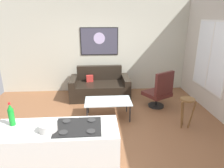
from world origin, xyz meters
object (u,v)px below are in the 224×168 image
(armchair, at_px, (160,91))
(soda_bottle, at_px, (11,115))
(coffee_table, at_px, (108,102))
(bar_stool, at_px, (187,106))
(wall_painting, at_px, (99,41))
(couch, at_px, (100,88))
(mixing_bowl, at_px, (48,128))

(armchair, height_order, soda_bottle, soda_bottle)
(coffee_table, xyz_separation_m, bar_stool, (1.63, -0.56, 0.11))
(armchair, bearing_deg, bar_stool, -75.00)
(armchair, relative_size, bar_stool, 1.48)
(coffee_table, height_order, armchair, armchair)
(bar_stool, xyz_separation_m, soda_bottle, (-3.00, -1.25, 0.55))
(coffee_table, relative_size, wall_painting, 0.93)
(couch, xyz_separation_m, coffee_table, (0.17, -1.30, 0.10))
(coffee_table, bearing_deg, wall_painting, 94.71)
(couch, bearing_deg, coffee_table, -82.38)
(bar_stool, relative_size, mixing_bowl, 3.02)
(armchair, xyz_separation_m, bar_stool, (0.27, -1.00, 0.05))
(soda_bottle, bearing_deg, coffee_table, 52.86)
(couch, height_order, coffee_table, couch)
(couch, height_order, wall_painting, wall_painting)
(coffee_table, bearing_deg, couch, 97.62)
(bar_stool, height_order, soda_bottle, soda_bottle)
(bar_stool, bearing_deg, armchair, 105.00)
(coffee_table, xyz_separation_m, soda_bottle, (-1.37, -1.81, 0.67))
(mixing_bowl, bearing_deg, soda_bottle, 159.64)
(coffee_table, relative_size, bar_stool, 1.59)
(couch, distance_m, wall_painting, 1.41)
(wall_painting, bearing_deg, coffee_table, -85.29)
(armchair, relative_size, soda_bottle, 3.06)
(couch, distance_m, coffee_table, 1.32)
(armchair, relative_size, wall_painting, 0.87)
(soda_bottle, xyz_separation_m, mixing_bowl, (0.52, -0.19, -0.10))
(wall_painting, bearing_deg, couch, -91.81)
(couch, bearing_deg, wall_painting, 88.19)
(coffee_table, relative_size, armchair, 1.08)
(coffee_table, xyz_separation_m, wall_painting, (-0.16, 1.89, 1.18))
(mixing_bowl, distance_m, wall_painting, 4.00)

